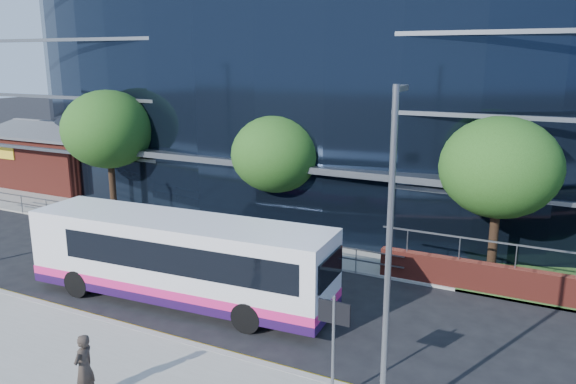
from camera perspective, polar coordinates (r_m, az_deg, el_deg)
The scene contains 15 objects.
ground at distance 18.59m, azimuth -6.87°, elevation -14.39°, with size 200.00×200.00×0.00m, color black.
kerb at distance 17.84m, azimuth -8.72°, elevation -15.45°, with size 80.00×0.25×0.16m, color gray.
yellow_line_outer at distance 18.01m, azimuth -8.33°, elevation -15.39°, with size 80.00×0.08×0.01m, color gold.
yellow_line_inner at distance 18.12m, azimuth -8.05°, elevation -15.20°, with size 80.00×0.08×0.01m, color gold.
far_forecourt at distance 30.19m, azimuth -4.86°, elevation -3.08°, with size 50.00×8.00×0.10m, color gray.
glass_office at distance 36.89m, azimuth 5.85°, elevation 12.46°, with size 44.00×23.10×16.00m.
brick_pavilion at distance 41.90m, azimuth -22.06°, elevation 3.34°, with size 8.60×6.66×4.40m.
guard_railings at distance 27.99m, azimuth -12.69°, elevation -3.07°, with size 24.00×0.05×1.10m.
street_sign at distance 14.46m, azimuth 4.67°, elevation -13.36°, with size 0.85×0.09×2.80m.
tree_far_a at distance 31.94m, azimuth -17.79°, elevation 6.07°, with size 4.95×4.95×6.98m.
tree_far_b at distance 26.51m, azimuth -1.19°, elevation 3.87°, with size 4.29×4.29×6.05m.
tree_far_c at distance 23.06m, azimuth 20.71°, elevation 2.33°, with size 4.62×4.62×6.51m.
streetlight_east at distance 12.60m, azimuth 10.22°, elevation -6.37°, with size 0.15×0.77×8.00m.
city_bus at distance 20.58m, azimuth -10.77°, elevation -6.68°, with size 11.62×3.34×3.11m.
pedestrian_b at distance 15.75m, azimuth -20.02°, elevation -16.40°, with size 0.65×0.42×1.78m, color #302822.
Camera 1 is at (9.27, -13.57, 8.70)m, focal length 35.00 mm.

